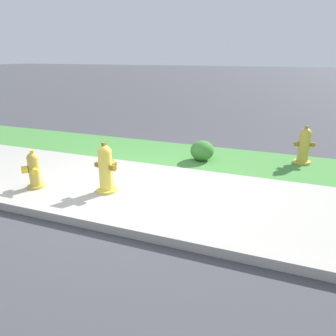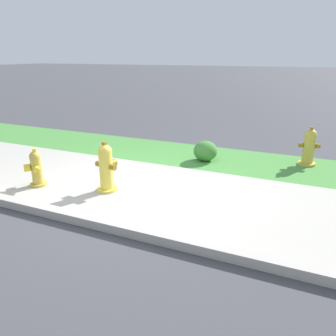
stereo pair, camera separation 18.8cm
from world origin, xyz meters
name	(u,v)px [view 1 (the left image)]	position (x,y,z in m)	size (l,w,h in m)	color
ground_plane	(133,188)	(0.00, 0.00, 0.00)	(120.00, 120.00, 0.00)	#424247
sidewalk_pavement	(133,188)	(0.00, 0.00, 0.01)	(18.00, 2.48, 0.01)	#ADA89E
grass_verge	(177,154)	(0.00, 2.10, 0.00)	(18.00, 1.72, 0.01)	#47893D
street_curb	(86,221)	(0.00, -1.32, 0.06)	(18.00, 0.16, 0.12)	#ADA89E
fire_hydrant_by_grass_verge	(106,168)	(-0.33, -0.27, 0.39)	(0.40, 0.38, 0.81)	yellow
fire_hydrant_near_corner	(304,145)	(2.56, 2.43, 0.37)	(0.40, 0.38, 0.76)	gold
fire_hydrant_across_street	(34,170)	(-1.50, -0.56, 0.30)	(0.33, 0.33, 0.64)	gold
shrub_bush_far_verge	(202,151)	(0.63, 1.87, 0.21)	(0.48, 0.48, 0.41)	#3D7F33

